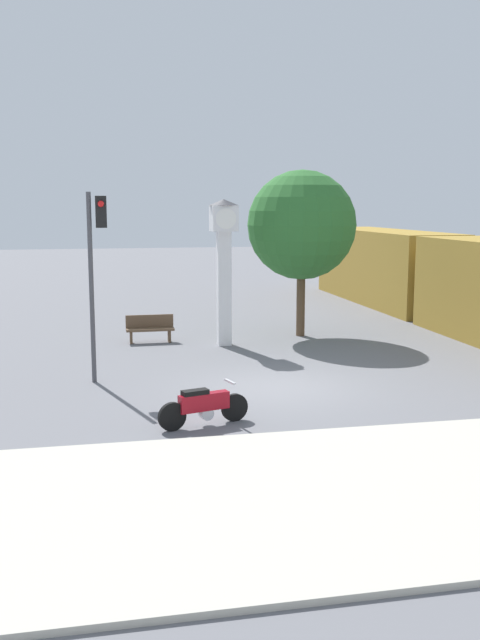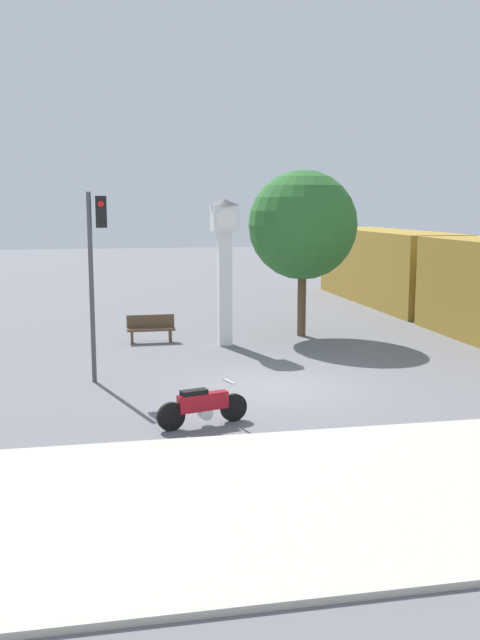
{
  "view_description": "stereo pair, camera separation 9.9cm",
  "coord_description": "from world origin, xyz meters",
  "px_view_note": "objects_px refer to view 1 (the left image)",
  "views": [
    {
      "loc": [
        -4.46,
        -17.03,
        4.58
      ],
      "look_at": [
        -0.73,
        1.04,
        1.59
      ],
      "focal_mm": 40.0,
      "sensor_mm": 36.0,
      "label": 1
    },
    {
      "loc": [
        -4.36,
        -17.05,
        4.58
      ],
      "look_at": [
        -0.73,
        1.04,
        1.59
      ],
      "focal_mm": 40.0,
      "sensor_mm": 36.0,
      "label": 2
    }
  ],
  "objects_px": {
    "clock_tower": "(224,250)",
    "bench": "(150,328)",
    "street_tree": "(302,225)",
    "freight_train": "(444,279)",
    "motorcycle": "(204,406)",
    "traffic_light": "(96,254)"
  },
  "relations": [
    {
      "from": "clock_tower",
      "to": "bench",
      "type": "distance_m",
      "value": 3.66
    },
    {
      "from": "street_tree",
      "to": "clock_tower",
      "type": "bearing_deg",
      "value": -159.41
    },
    {
      "from": "clock_tower",
      "to": "bench",
      "type": "relative_size",
      "value": 2.98
    },
    {
      "from": "freight_train",
      "to": "street_tree",
      "type": "distance_m",
      "value": 6.97
    },
    {
      "from": "motorcycle",
      "to": "traffic_light",
      "type": "distance_m",
      "value": 5.58
    },
    {
      "from": "traffic_light",
      "to": "bench",
      "type": "distance_m",
      "value": 6.16
    },
    {
      "from": "freight_train",
      "to": "bench",
      "type": "relative_size",
      "value": 14.42
    },
    {
      "from": "clock_tower",
      "to": "traffic_light",
      "type": "xyz_separation_m",
      "value": [
        -4.09,
        -4.25,
        0.21
      ]
    },
    {
      "from": "motorcycle",
      "to": "bench",
      "type": "xyz_separation_m",
      "value": [
        -0.36,
        9.47,
        0.06
      ]
    },
    {
      "from": "clock_tower",
      "to": "street_tree",
      "type": "height_order",
      "value": "street_tree"
    },
    {
      "from": "motorcycle",
      "to": "traffic_light",
      "type": "relative_size",
      "value": 0.4
    },
    {
      "from": "motorcycle",
      "to": "traffic_light",
      "type": "bearing_deg",
      "value": 99.94
    },
    {
      "from": "clock_tower",
      "to": "street_tree",
      "type": "xyz_separation_m",
      "value": [
        2.95,
        1.11,
        0.76
      ]
    },
    {
      "from": "freight_train",
      "to": "bench",
      "type": "xyz_separation_m",
      "value": [
        -11.69,
        -1.93,
        -1.21
      ]
    },
    {
      "from": "freight_train",
      "to": "clock_tower",
      "type": "bearing_deg",
      "value": -162.91
    },
    {
      "from": "motorcycle",
      "to": "freight_train",
      "type": "distance_m",
      "value": 16.12
    },
    {
      "from": "motorcycle",
      "to": "bench",
      "type": "bearing_deg",
      "value": 76.08
    },
    {
      "from": "clock_tower",
      "to": "traffic_light",
      "type": "bearing_deg",
      "value": -133.94
    },
    {
      "from": "freight_train",
      "to": "traffic_light",
      "type": "bearing_deg",
      "value": -152.07
    },
    {
      "from": "clock_tower",
      "to": "traffic_light",
      "type": "height_order",
      "value": "traffic_light"
    },
    {
      "from": "motorcycle",
      "to": "street_tree",
      "type": "bearing_deg",
      "value": 46.71
    },
    {
      "from": "freight_train",
      "to": "traffic_light",
      "type": "xyz_separation_m",
      "value": [
        -13.42,
        -7.12,
        1.64
      ]
    }
  ]
}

